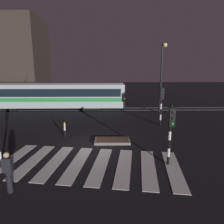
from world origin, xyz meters
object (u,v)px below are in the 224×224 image
tram (50,95)px  pedestrian_waiting_at_kerb (8,172)px  street_lamp_trackside_right (162,70)px  traffic_light_corner_far_right (162,100)px  traffic_light_corner_near_right (171,127)px  bollard_island_edge (65,130)px

tram → pedestrian_waiting_at_kerb: size_ratio=10.43×
street_lamp_trackside_right → pedestrian_waiting_at_kerb: size_ratio=4.32×
pedestrian_waiting_at_kerb → traffic_light_corner_far_right: bearing=48.1°
traffic_light_corner_near_right → traffic_light_corner_far_right: bearing=79.0°
traffic_light_corner_far_right → bollard_island_edge: (-7.67, -2.81, -1.67)m
tram → bollard_island_edge: size_ratio=16.07×
bollard_island_edge → tram: bearing=110.8°
street_lamp_trackside_right → traffic_light_corner_near_right: bearing=-102.1°
traffic_light_corner_far_right → pedestrian_waiting_at_kerb: 12.73m
tram → bollard_island_edge: tram is taller
traffic_light_corner_near_right → bollard_island_edge: traffic_light_corner_near_right is taller
traffic_light_corner_near_right → bollard_island_edge: 7.82m
tram → traffic_light_corner_far_right: bearing=-32.2°
bollard_island_edge → traffic_light_corner_near_right: bearing=-35.5°
street_lamp_trackside_right → pedestrian_waiting_at_kerb: (-9.66, -14.37, -3.79)m
street_lamp_trackside_right → tram: size_ratio=0.41×
traffic_light_corner_far_right → bollard_island_edge: bearing=-159.8°
street_lamp_trackside_right → tram: (-12.69, 2.30, -2.91)m
traffic_light_corner_near_right → pedestrian_waiting_at_kerb: (-7.04, -2.15, -1.20)m
pedestrian_waiting_at_kerb → bollard_island_edge: 6.66m
traffic_light_corner_near_right → pedestrian_waiting_at_kerb: bearing=-163.0°
traffic_light_corner_near_right → bollard_island_edge: bearing=144.5°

